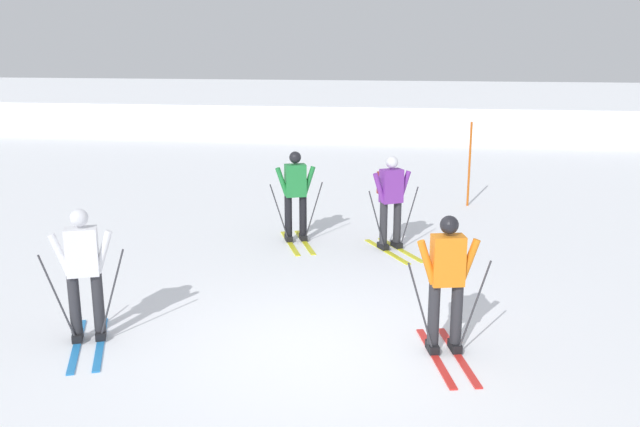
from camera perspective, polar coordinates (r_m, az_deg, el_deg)
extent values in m
plane|color=white|center=(8.65, 0.12, -11.05)|extent=(120.00, 120.00, 0.00)
cube|color=white|center=(29.72, 6.40, 8.12)|extent=(80.00, 7.75, 1.29)
cube|color=gold|center=(12.93, -1.27, -2.39)|extent=(0.66, 1.52, 0.02)
cube|color=gold|center=(12.88, -2.50, -2.46)|extent=(0.66, 1.52, 0.02)
cube|color=black|center=(13.06, -1.40, -1.96)|extent=(0.21, 0.29, 0.10)
cube|color=black|center=(13.01, -2.62, -2.03)|extent=(0.21, 0.29, 0.10)
cylinder|color=black|center=(12.93, -1.42, 0.07)|extent=(0.14, 0.14, 0.85)
cylinder|color=black|center=(12.89, -2.64, 0.00)|extent=(0.14, 0.14, 0.85)
cube|color=#23843D|center=(12.77, -2.05, 2.76)|extent=(0.44, 0.36, 0.60)
cylinder|color=#23843D|center=(12.80, -0.93, 2.73)|extent=(0.27, 0.18, 0.55)
cylinder|color=#23843D|center=(12.71, -3.14, 2.63)|extent=(0.27, 0.18, 0.55)
sphere|color=black|center=(12.70, -2.07, 4.66)|extent=(0.22, 0.22, 0.22)
cylinder|color=#38383D|center=(12.87, -0.56, 0.10)|extent=(0.35, 0.16, 1.14)
cylinder|color=#38383D|center=(12.76, -3.34, -0.05)|extent=(0.35, 0.16, 1.14)
cube|color=#237AC6|center=(9.17, -17.71, -10.18)|extent=(0.69, 1.52, 0.02)
cube|color=#237AC6|center=(9.20, -19.47, -10.25)|extent=(0.69, 1.52, 0.02)
cube|color=black|center=(9.28, -17.68, -9.47)|extent=(0.21, 0.29, 0.10)
cube|color=black|center=(9.31, -19.42, -9.54)|extent=(0.21, 0.29, 0.10)
cylinder|color=#2D2D33|center=(9.11, -17.90, -6.72)|extent=(0.14, 0.14, 0.85)
cylinder|color=#2D2D33|center=(9.14, -19.66, -6.80)|extent=(0.14, 0.14, 0.85)
cube|color=white|center=(8.93, -19.09, -3.00)|extent=(0.44, 0.37, 0.60)
cylinder|color=white|center=(8.89, -17.50, -3.03)|extent=(0.27, 0.18, 0.55)
cylinder|color=white|center=(8.94, -20.69, -3.20)|extent=(0.27, 0.18, 0.55)
sphere|color=silver|center=(8.82, -19.32, -0.33)|extent=(0.22, 0.22, 0.22)
cylinder|color=#38383D|center=(8.98, -16.89, -6.58)|extent=(0.37, 0.17, 1.20)
cylinder|color=#38383D|center=(9.05, -20.82, -6.76)|extent=(0.37, 0.17, 1.20)
cube|color=maroon|center=(9.12, -18.99, -2.51)|extent=(0.33, 0.27, 0.40)
cube|color=gold|center=(12.56, 6.68, -2.99)|extent=(0.90, 1.42, 0.02)
cube|color=gold|center=(12.43, 5.54, -3.14)|extent=(0.90, 1.42, 0.02)
cube|color=black|center=(12.67, 6.35, -2.55)|extent=(0.24, 0.28, 0.10)
cube|color=black|center=(12.54, 5.23, -2.69)|extent=(0.24, 0.28, 0.10)
cylinder|color=#2D2D33|center=(12.54, 6.41, -0.47)|extent=(0.14, 0.14, 0.85)
cylinder|color=#2D2D33|center=(12.41, 5.28, -0.59)|extent=(0.14, 0.14, 0.85)
cube|color=purple|center=(12.33, 5.92, 2.28)|extent=(0.45, 0.40, 0.60)
cylinder|color=purple|center=(12.44, 6.98, 2.29)|extent=(0.27, 0.21, 0.55)
cylinder|color=purple|center=(12.20, 4.93, 2.12)|extent=(0.27, 0.21, 0.55)
sphere|color=silver|center=(12.25, 5.97, 4.25)|extent=(0.22, 0.22, 0.22)
cylinder|color=#38383D|center=(12.54, 7.35, -0.39)|extent=(0.32, 0.21, 1.14)
cylinder|color=#38383D|center=(12.24, 4.75, -0.68)|extent=(0.32, 0.21, 1.14)
cube|color=maroon|center=(12.51, 5.47, 2.56)|extent=(0.33, 0.30, 0.40)
cube|color=red|center=(8.58, 11.36, -11.48)|extent=(0.47, 1.58, 0.02)
cube|color=red|center=(8.51, 9.51, -11.62)|extent=(0.47, 1.58, 0.02)
cube|color=black|center=(8.69, 11.09, -10.71)|extent=(0.18, 0.28, 0.10)
cube|color=black|center=(8.61, 9.27, -10.84)|extent=(0.18, 0.28, 0.10)
cylinder|color=#2D2D33|center=(8.50, 11.24, -7.80)|extent=(0.14, 0.14, 0.85)
cylinder|color=#2D2D33|center=(8.43, 9.40, -7.91)|extent=(0.14, 0.14, 0.85)
cube|color=orange|center=(8.25, 10.52, -3.82)|extent=(0.43, 0.32, 0.60)
cylinder|color=orange|center=(8.31, 12.21, -3.87)|extent=(0.27, 0.15, 0.55)
cylinder|color=orange|center=(8.18, 8.86, -4.01)|extent=(0.27, 0.15, 0.55)
sphere|color=black|center=(8.13, 10.65, -0.93)|extent=(0.22, 0.22, 0.22)
cylinder|color=#38383D|center=(8.44, 12.59, -7.68)|extent=(0.37, 0.11, 1.19)
cylinder|color=#38383D|center=(8.28, 8.41, -7.93)|extent=(0.37, 0.11, 1.19)
cube|color=maroon|center=(8.44, 10.14, -3.26)|extent=(0.31, 0.24, 0.40)
cylinder|color=#C65614|center=(16.01, 12.26, 3.99)|extent=(0.05, 0.05, 1.92)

